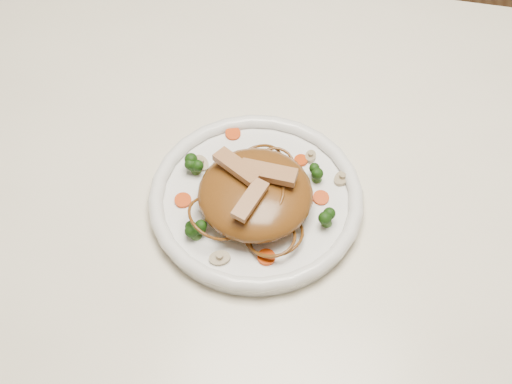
# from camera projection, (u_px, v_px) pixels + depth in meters

# --- Properties ---
(ground) EXTENTS (4.00, 4.00, 0.00)m
(ground) POSITION_uv_depth(u_px,v_px,m) (286.00, 370.00, 1.58)
(ground) COLOR #4D301A
(ground) RESTS_ON ground
(table) EXTENTS (1.20, 0.80, 0.75)m
(table) POSITION_uv_depth(u_px,v_px,m) (301.00, 204.00, 1.05)
(table) COLOR white
(table) RESTS_ON ground
(plate) EXTENTS (0.30, 0.30, 0.02)m
(plate) POSITION_uv_depth(u_px,v_px,m) (256.00, 202.00, 0.92)
(plate) COLOR white
(plate) RESTS_ON table
(noodle_mound) EXTENTS (0.16, 0.16, 0.05)m
(noodle_mound) POSITION_uv_depth(u_px,v_px,m) (255.00, 194.00, 0.89)
(noodle_mound) COLOR brown
(noodle_mound) RESTS_ON plate
(chicken_a) EXTENTS (0.07, 0.03, 0.01)m
(chicken_a) POSITION_uv_depth(u_px,v_px,m) (268.00, 173.00, 0.87)
(chicken_a) COLOR tan
(chicken_a) RESTS_ON noodle_mound
(chicken_b) EXTENTS (0.07, 0.05, 0.01)m
(chicken_b) POSITION_uv_depth(u_px,v_px,m) (237.00, 167.00, 0.87)
(chicken_b) COLOR tan
(chicken_b) RESTS_ON noodle_mound
(chicken_c) EXTENTS (0.04, 0.06, 0.01)m
(chicken_c) POSITION_uv_depth(u_px,v_px,m) (250.00, 200.00, 0.84)
(chicken_c) COLOR tan
(chicken_c) RESTS_ON noodle_mound
(broccoli_0) EXTENTS (0.03, 0.03, 0.03)m
(broccoli_0) POSITION_uv_depth(u_px,v_px,m) (318.00, 172.00, 0.92)
(broccoli_0) COLOR #1B410D
(broccoli_0) RESTS_ON plate
(broccoli_1) EXTENTS (0.03, 0.03, 0.03)m
(broccoli_1) POSITION_uv_depth(u_px,v_px,m) (195.00, 163.00, 0.93)
(broccoli_1) COLOR #1B410D
(broccoli_1) RESTS_ON plate
(broccoli_2) EXTENTS (0.03, 0.03, 0.03)m
(broccoli_2) POSITION_uv_depth(u_px,v_px,m) (196.00, 230.00, 0.87)
(broccoli_2) COLOR #1B410D
(broccoli_2) RESTS_ON plate
(broccoli_3) EXTENTS (0.04, 0.04, 0.03)m
(broccoli_3) POSITION_uv_depth(u_px,v_px,m) (328.00, 216.00, 0.88)
(broccoli_3) COLOR #1B410D
(broccoli_3) RESTS_ON plate
(carrot_0) EXTENTS (0.02, 0.02, 0.00)m
(carrot_0) POSITION_uv_depth(u_px,v_px,m) (301.00, 160.00, 0.95)
(carrot_0) COLOR #BC3D06
(carrot_0) RESTS_ON plate
(carrot_1) EXTENTS (0.03, 0.03, 0.00)m
(carrot_1) POSITION_uv_depth(u_px,v_px,m) (183.00, 200.00, 0.91)
(carrot_1) COLOR #BC3D06
(carrot_1) RESTS_ON plate
(carrot_2) EXTENTS (0.03, 0.03, 0.00)m
(carrot_2) POSITION_uv_depth(u_px,v_px,m) (321.00, 198.00, 0.91)
(carrot_2) COLOR #BC3D06
(carrot_2) RESTS_ON plate
(carrot_3) EXTENTS (0.02, 0.02, 0.00)m
(carrot_3) POSITION_uv_depth(u_px,v_px,m) (233.00, 134.00, 0.98)
(carrot_3) COLOR #BC3D06
(carrot_3) RESTS_ON plate
(carrot_4) EXTENTS (0.03, 0.03, 0.00)m
(carrot_4) POSITION_uv_depth(u_px,v_px,m) (266.00, 257.00, 0.86)
(carrot_4) COLOR #BC3D06
(carrot_4) RESTS_ON plate
(mushroom_0) EXTENTS (0.03, 0.03, 0.01)m
(mushroom_0) POSITION_uv_depth(u_px,v_px,m) (220.00, 258.00, 0.86)
(mushroom_0) COLOR tan
(mushroom_0) RESTS_ON plate
(mushroom_1) EXTENTS (0.04, 0.04, 0.01)m
(mushroom_1) POSITION_uv_depth(u_px,v_px,m) (342.00, 178.00, 0.93)
(mushroom_1) COLOR tan
(mushroom_1) RESTS_ON plate
(mushroom_2) EXTENTS (0.04, 0.04, 0.01)m
(mushroom_2) POSITION_uv_depth(u_px,v_px,m) (201.00, 163.00, 0.95)
(mushroom_2) COLOR tan
(mushroom_2) RESTS_ON plate
(mushroom_3) EXTENTS (0.02, 0.02, 0.01)m
(mushroom_3) POSITION_uv_depth(u_px,v_px,m) (310.00, 157.00, 0.95)
(mushroom_3) COLOR tan
(mushroom_3) RESTS_ON plate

